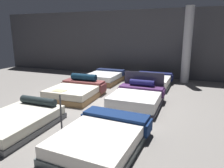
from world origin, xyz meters
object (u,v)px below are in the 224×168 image
(bed_0, at_px, (17,121))
(bed_2, at_px, (76,91))
(bed_4, at_px, (105,77))
(price_sign, at_px, (61,117))
(bed_3, at_px, (137,98))
(support_pillar, at_px, (187,45))
(bed_1, at_px, (102,137))
(bed_5, at_px, (152,81))

(bed_0, distance_m, bed_2, 2.81)
(bed_4, distance_m, price_sign, 5.42)
(bed_3, xyz_separation_m, support_pillar, (1.25, 4.02, 1.50))
(bed_1, height_order, price_sign, price_sign)
(bed_2, height_order, support_pillar, support_pillar)
(bed_5, bearing_deg, price_sign, -100.98)
(bed_1, distance_m, price_sign, 1.18)
(bed_3, height_order, bed_5, bed_3)
(bed_4, distance_m, support_pillar, 4.11)
(bed_4, bearing_deg, bed_3, -48.58)
(bed_1, distance_m, bed_4, 5.97)
(bed_0, bearing_deg, price_sign, 8.72)
(bed_4, bearing_deg, bed_2, -89.39)
(bed_1, xyz_separation_m, bed_3, (0.01, 2.78, 0.04))
(bed_5, distance_m, price_sign, 5.45)
(bed_1, distance_m, bed_5, 5.55)
(bed_1, height_order, bed_5, bed_5)
(bed_3, height_order, support_pillar, support_pillar)
(bed_1, height_order, bed_4, bed_4)
(bed_0, xyz_separation_m, bed_5, (2.27, 5.54, 0.03))
(bed_4, bearing_deg, bed_1, -66.36)
(bed_4, xyz_separation_m, bed_5, (2.27, 0.06, -0.00))
(price_sign, bearing_deg, bed_1, -10.44)
(bed_4, xyz_separation_m, support_pillar, (3.58, 1.31, 1.52))
(bed_2, bearing_deg, bed_4, 87.94)
(bed_1, xyz_separation_m, bed_5, (-0.06, 5.55, 0.02))
(bed_3, bearing_deg, bed_1, -90.63)
(bed_1, relative_size, bed_5, 1.07)
(bed_2, relative_size, bed_5, 1.00)
(bed_5, relative_size, price_sign, 1.96)
(bed_0, distance_m, bed_5, 5.98)
(bed_1, height_order, support_pillar, support_pillar)
(bed_2, bearing_deg, bed_1, -52.52)
(bed_2, bearing_deg, bed_0, -91.87)
(bed_2, height_order, price_sign, price_sign)
(bed_0, bearing_deg, bed_2, 89.52)
(bed_3, relative_size, support_pillar, 0.56)
(bed_1, relative_size, support_pillar, 0.63)
(bed_3, bearing_deg, bed_5, 90.80)
(bed_3, distance_m, bed_4, 3.57)
(bed_2, height_order, bed_4, bed_2)
(support_pillar, bearing_deg, bed_1, -100.43)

